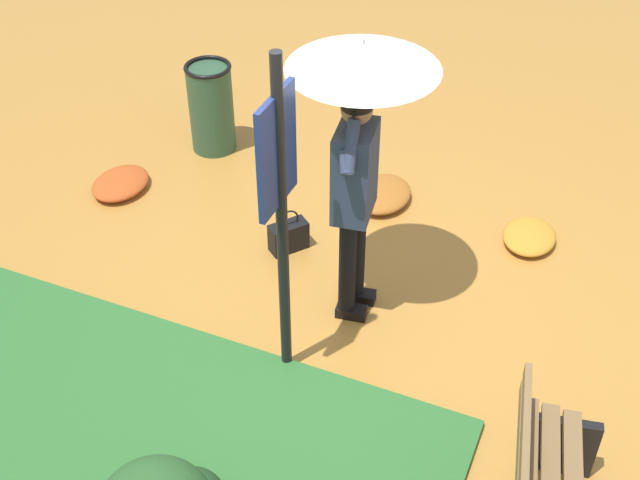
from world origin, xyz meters
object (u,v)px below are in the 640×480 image
Objects in this scene: handbag at (289,236)px; trash_bin at (211,107)px; person_with_umbrella at (359,115)px; info_sign_post at (279,190)px.

trash_bin reaches higher than handbag.
person_with_umbrella is 5.53× the size of handbag.
person_with_umbrella is 1.62m from handbag.
person_with_umbrella is 2.45× the size of trash_bin.
handbag is at bearing -130.79° from trash_bin.
info_sign_post is at bearing -141.67° from trash_bin.
person_with_umbrella is 2.65m from trash_bin.
handbag is 0.44× the size of trash_bin.
person_with_umbrella is 0.81m from info_sign_post.
info_sign_post reaches higher than handbag.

